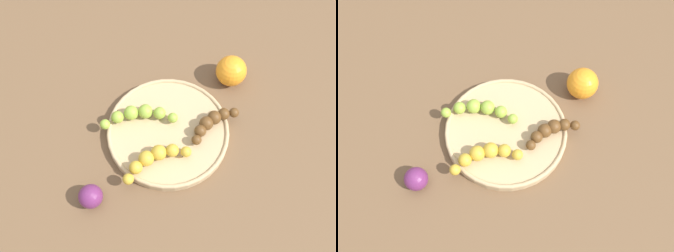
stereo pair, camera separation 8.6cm
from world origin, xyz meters
TOP-DOWN VIEW (x-y plane):
  - ground_plane at (0.00, 0.00)m, footprint 2.40×2.40m
  - fruit_bowl at (0.00, 0.00)m, footprint 0.28×0.28m
  - banana_overripe at (-0.02, -0.10)m, footprint 0.07×0.13m
  - banana_green at (0.05, 0.06)m, footprint 0.07×0.18m
  - banana_spotted at (-0.07, 0.05)m, footprint 0.07×0.16m
  - plum_purple at (-0.10, 0.20)m, footprint 0.05×0.05m
  - orange_fruit at (0.10, -0.19)m, footprint 0.08×0.08m

SIDE VIEW (x-z plane):
  - ground_plane at x=0.00m, z-range 0.00..0.00m
  - fruit_bowl at x=0.00m, z-range 0.00..0.02m
  - plum_purple at x=-0.10m, z-range 0.00..0.05m
  - banana_overripe at x=-0.02m, z-range 0.02..0.05m
  - banana_green at x=0.05m, z-range 0.02..0.05m
  - banana_spotted at x=-0.07m, z-range 0.02..0.05m
  - orange_fruit at x=0.10m, z-range 0.00..0.08m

